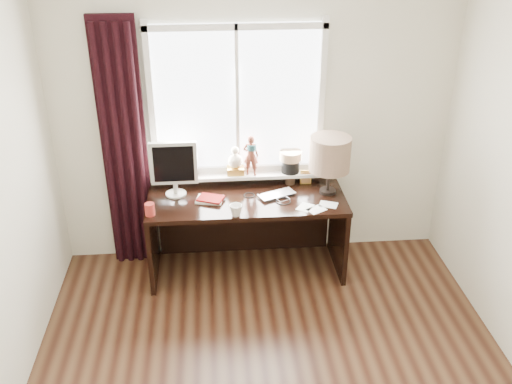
{
  "coord_description": "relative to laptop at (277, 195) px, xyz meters",
  "views": [
    {
      "loc": [
        -0.38,
        -2.68,
        3.06
      ],
      "look_at": [
        -0.05,
        1.25,
        1.0
      ],
      "focal_mm": 40.0,
      "sensor_mm": 36.0,
      "label": 1
    }
  ],
  "objects": [
    {
      "name": "notebook_stack",
      "position": [
        -0.58,
        -0.04,
        0.0
      ],
      "size": [
        0.26,
        0.22,
        0.03
      ],
      "color": "beige",
      "rests_on": "desk"
    },
    {
      "name": "monitor",
      "position": [
        -0.87,
        0.1,
        0.27
      ],
      "size": [
        0.4,
        0.18,
        0.49
      ],
      "color": "beige",
      "rests_on": "desk"
    },
    {
      "name": "window",
      "position": [
        -0.29,
        0.31,
        0.55
      ],
      "size": [
        1.52,
        0.2,
        1.4
      ],
      "color": "white",
      "rests_on": "ground"
    },
    {
      "name": "desk",
      "position": [
        -0.27,
        0.09,
        -0.26
      ],
      "size": [
        1.7,
        0.7,
        0.75
      ],
      "color": "black",
      "rests_on": "floor"
    },
    {
      "name": "laptop",
      "position": [
        0.0,
        0.0,
        0.0
      ],
      "size": [
        0.38,
        0.32,
        0.03
      ],
      "primitive_type": "imported",
      "rotation": [
        0.0,
        0.0,
        0.41
      ],
      "color": "silver",
      "rests_on": "desk"
    },
    {
      "name": "red_cup",
      "position": [
        -1.07,
        -0.24,
        0.04
      ],
      "size": [
        0.08,
        0.08,
        0.11
      ],
      "primitive_type": "cylinder",
      "color": "maroon",
      "rests_on": "desk"
    },
    {
      "name": "icon_frame",
      "position": [
        0.28,
        0.21,
        0.05
      ],
      "size": [
        0.1,
        0.03,
        0.13
      ],
      "color": "gold",
      "rests_on": "desk"
    },
    {
      "name": "wall_back",
      "position": [
        -0.17,
        0.36,
        0.54
      ],
      "size": [
        3.5,
        0.0,
        2.6
      ],
      "primitive_type": "cube",
      "rotation": [
        1.57,
        0.0,
        0.0
      ],
      "color": "beige",
      "rests_on": "ground"
    },
    {
      "name": "loose_papers",
      "position": [
        0.31,
        -0.23,
        -0.01
      ],
      "size": [
        0.38,
        0.24,
        0.0
      ],
      "color": "white",
      "rests_on": "desk"
    },
    {
      "name": "mug",
      "position": [
        -0.37,
        -0.31,
        0.04
      ],
      "size": [
        0.14,
        0.13,
        0.1
      ],
      "primitive_type": "imported",
      "rotation": [
        0.0,
        0.0,
        0.44
      ],
      "color": "white",
      "rests_on": "desk"
    },
    {
      "name": "curtain",
      "position": [
        -1.3,
        0.27,
        0.35
      ],
      "size": [
        0.38,
        0.09,
        2.25
      ],
      "color": "black",
      "rests_on": "floor"
    },
    {
      "name": "ceiling",
      "position": [
        -0.17,
        -1.64,
        1.84
      ],
      "size": [
        3.5,
        4.0,
        0.0
      ],
      "primitive_type": "cube",
      "color": "white",
      "rests_on": "wall_back"
    },
    {
      "name": "table_lamp",
      "position": [
        0.45,
        0.02,
        0.35
      ],
      "size": [
        0.35,
        0.35,
        0.52
      ],
      "color": "black",
      "rests_on": "desk"
    },
    {
      "name": "brush_holder",
      "position": [
        0.14,
        0.23,
        0.05
      ],
      "size": [
        0.09,
        0.09,
        0.25
      ],
      "color": "black",
      "rests_on": "desk"
    },
    {
      "name": "desk_cables",
      "position": [
        -0.01,
        -0.03,
        -0.01
      ],
      "size": [
        0.49,
        0.3,
        0.01
      ],
      "color": "black",
      "rests_on": "desk"
    }
  ]
}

